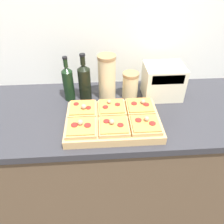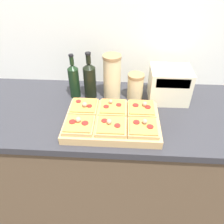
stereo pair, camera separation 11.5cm
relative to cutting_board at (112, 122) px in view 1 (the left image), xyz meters
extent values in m
cube|color=silver|center=(0.00, 0.49, 0.34)|extent=(6.00, 0.06, 2.50)
cube|color=brown|center=(0.00, 0.13, -0.48)|extent=(2.60, 0.64, 0.84)
cube|color=#2D2D33|center=(0.00, 0.13, -0.04)|extent=(2.63, 0.67, 0.04)
cube|color=tan|center=(0.00, 0.00, 0.00)|extent=(0.49, 0.32, 0.04)
cube|color=tan|center=(-0.16, 0.08, 0.03)|extent=(0.15, 0.14, 0.02)
cube|color=#D6843D|center=(-0.16, 0.08, 0.05)|extent=(0.13, 0.13, 0.01)
cylinder|color=maroon|center=(-0.19, 0.10, 0.05)|extent=(0.03, 0.03, 0.00)
cylinder|color=maroon|center=(-0.12, 0.06, 0.05)|extent=(0.03, 0.03, 0.00)
sphere|color=tan|center=(-0.15, 0.06, 0.06)|extent=(0.03, 0.03, 0.03)
cube|color=tan|center=(0.00, 0.08, 0.03)|extent=(0.15, 0.14, 0.02)
cube|color=#D6843D|center=(0.00, 0.08, 0.05)|extent=(0.13, 0.13, 0.01)
cylinder|color=maroon|center=(-0.03, 0.06, 0.05)|extent=(0.03, 0.03, 0.00)
cylinder|color=maroon|center=(0.03, 0.08, 0.05)|extent=(0.03, 0.03, 0.00)
sphere|color=tan|center=(-0.01, 0.10, 0.06)|extent=(0.02, 0.02, 0.02)
cube|color=tan|center=(0.16, 0.08, 0.03)|extent=(0.15, 0.14, 0.02)
cube|color=#D6843D|center=(0.16, 0.08, 0.05)|extent=(0.13, 0.13, 0.01)
cylinder|color=maroon|center=(0.13, 0.09, 0.05)|extent=(0.03, 0.03, 0.00)
cylinder|color=maroon|center=(0.19, 0.07, 0.05)|extent=(0.03, 0.03, 0.00)
sphere|color=tan|center=(0.17, 0.08, 0.06)|extent=(0.03, 0.03, 0.03)
cube|color=tan|center=(-0.16, -0.08, 0.03)|extent=(0.15, 0.14, 0.02)
cube|color=#D6843D|center=(-0.16, -0.08, 0.05)|extent=(0.13, 0.13, 0.01)
cylinder|color=maroon|center=(-0.19, -0.07, 0.05)|extent=(0.03, 0.03, 0.00)
cylinder|color=maroon|center=(-0.13, -0.08, 0.05)|extent=(0.03, 0.03, 0.00)
sphere|color=tan|center=(-0.16, -0.07, 0.06)|extent=(0.03, 0.03, 0.03)
cube|color=tan|center=(0.00, -0.08, 0.03)|extent=(0.15, 0.14, 0.02)
cube|color=#D6843D|center=(0.00, -0.08, 0.05)|extent=(0.13, 0.13, 0.01)
cylinder|color=maroon|center=(-0.03, -0.05, 0.05)|extent=(0.03, 0.03, 0.00)
cylinder|color=maroon|center=(0.03, -0.09, 0.05)|extent=(0.03, 0.03, 0.00)
sphere|color=tan|center=(-0.01, -0.07, 0.06)|extent=(0.03, 0.03, 0.03)
cube|color=tan|center=(0.16, -0.08, 0.03)|extent=(0.15, 0.14, 0.02)
cube|color=#D6843D|center=(0.16, -0.08, 0.05)|extent=(0.13, 0.13, 0.01)
cylinder|color=maroon|center=(0.13, -0.06, 0.05)|extent=(0.03, 0.03, 0.00)
cylinder|color=maroon|center=(0.19, -0.09, 0.05)|extent=(0.03, 0.03, 0.00)
sphere|color=tan|center=(0.17, -0.06, 0.06)|extent=(0.03, 0.03, 0.03)
cylinder|color=black|center=(-0.25, 0.27, 0.07)|extent=(0.06, 0.06, 0.19)
cone|color=black|center=(-0.25, 0.27, 0.18)|extent=(0.06, 0.06, 0.03)
cylinder|color=black|center=(-0.25, 0.27, 0.22)|extent=(0.02, 0.02, 0.05)
cylinder|color=black|center=(-0.25, 0.27, 0.25)|extent=(0.03, 0.03, 0.01)
cylinder|color=black|center=(-0.15, 0.27, 0.08)|extent=(0.07, 0.07, 0.20)
cone|color=black|center=(-0.15, 0.27, 0.19)|extent=(0.07, 0.07, 0.03)
cylinder|color=black|center=(-0.15, 0.27, 0.23)|extent=(0.03, 0.03, 0.05)
cylinder|color=black|center=(-0.15, 0.27, 0.26)|extent=(0.03, 0.03, 0.01)
cylinder|color=beige|center=(-0.01, 0.27, 0.11)|extent=(0.10, 0.10, 0.26)
cylinder|color=#937047|center=(-0.01, 0.27, 0.25)|extent=(0.11, 0.11, 0.02)
cylinder|color=beige|center=(0.13, 0.27, 0.05)|extent=(0.10, 0.10, 0.15)
cylinder|color=#937047|center=(0.13, 0.27, 0.13)|extent=(0.10, 0.10, 0.02)
cube|color=beige|center=(0.33, 0.27, 0.08)|extent=(0.23, 0.18, 0.20)
cube|color=black|center=(0.33, 0.18, 0.14)|extent=(0.19, 0.01, 0.06)
cube|color=black|center=(0.46, 0.27, 0.09)|extent=(0.02, 0.02, 0.02)
camera|label=1|loc=(-0.06, -0.88, 0.75)|focal=35.00mm
camera|label=2|loc=(0.05, -0.88, 0.75)|focal=35.00mm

